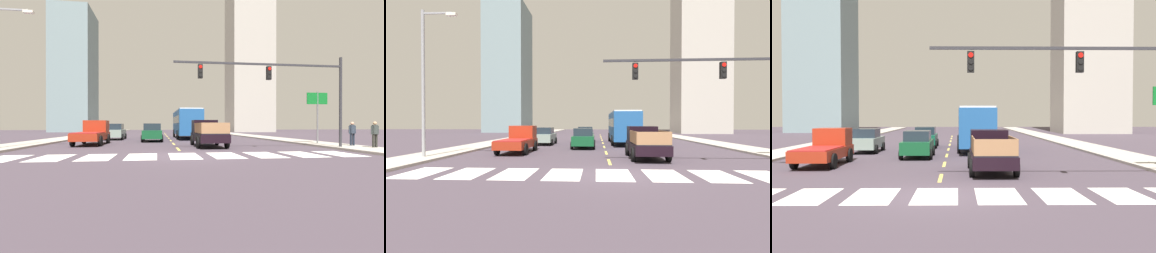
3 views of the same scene
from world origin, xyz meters
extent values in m
plane|color=#413641|center=(0.00, 0.00, 0.00)|extent=(160.00, 160.00, 0.00)
cube|color=#A69F95|center=(11.43, 18.00, 0.07)|extent=(2.89, 110.00, 0.15)
cube|color=#A69F95|center=(-11.43, 18.00, 0.07)|extent=(2.89, 110.00, 0.15)
cube|color=silver|center=(-4.22, 0.00, 0.00)|extent=(1.50, 2.92, 0.01)
cube|color=silver|center=(-2.11, 0.00, 0.00)|extent=(1.50, 2.92, 0.01)
cube|color=silver|center=(0.00, 0.00, 0.00)|extent=(1.50, 2.92, 0.01)
cube|color=silver|center=(2.11, 0.00, 0.00)|extent=(1.50, 2.92, 0.01)
cube|color=silver|center=(4.22, 0.00, 0.00)|extent=(1.50, 2.92, 0.01)
cube|color=silver|center=(6.32, 0.00, 0.00)|extent=(1.50, 2.92, 0.01)
cube|color=#E2C651|center=(0.00, 4.00, 0.00)|extent=(0.16, 2.40, 0.01)
cube|color=#E2C651|center=(0.00, 9.00, 0.00)|extent=(0.16, 2.40, 0.01)
cube|color=#E2C651|center=(0.00, 14.00, 0.00)|extent=(0.16, 2.40, 0.01)
cube|color=#E2C651|center=(0.00, 19.00, 0.00)|extent=(0.16, 2.40, 0.01)
cube|color=#E2C651|center=(0.00, 24.00, 0.00)|extent=(0.16, 2.40, 0.01)
cube|color=#E2C651|center=(0.00, 29.00, 0.00)|extent=(0.16, 2.40, 0.01)
cube|color=#E2C651|center=(0.00, 34.00, 0.00)|extent=(0.16, 2.40, 0.01)
cube|color=#E2C651|center=(0.00, 39.00, 0.00)|extent=(0.16, 2.40, 0.01)
cube|color=black|center=(2.34, 5.78, 0.68)|extent=(1.96, 5.20, 0.56)
cube|color=black|center=(2.34, 7.48, 1.46)|extent=(1.84, 1.60, 1.00)
cube|color=#19232D|center=(2.34, 7.92, 1.64)|extent=(1.72, 0.08, 0.56)
cube|color=black|center=(2.34, 4.83, 0.99)|extent=(1.84, 3.30, 0.06)
cylinder|color=black|center=(1.36, 7.34, 0.40)|extent=(0.22, 0.80, 0.80)
cylinder|color=black|center=(3.32, 7.34, 0.40)|extent=(0.22, 0.80, 0.80)
cylinder|color=black|center=(1.36, 4.22, 0.40)|extent=(0.22, 0.80, 0.80)
cylinder|color=black|center=(3.32, 4.22, 0.40)|extent=(0.22, 0.80, 0.80)
cube|color=#916745|center=(1.44, 4.83, 1.37)|extent=(0.06, 3.17, 0.70)
cube|color=#916745|center=(3.24, 4.83, 1.37)|extent=(0.06, 3.17, 0.70)
cube|color=#916745|center=(2.34, 3.25, 1.37)|extent=(1.80, 0.06, 0.70)
cube|color=maroon|center=(-6.49, 8.58, 0.68)|extent=(1.96, 5.20, 0.56)
cube|color=maroon|center=(-6.49, 10.28, 1.46)|extent=(1.84, 1.60, 1.00)
cube|color=#19232D|center=(-6.49, 10.72, 1.64)|extent=(1.72, 0.08, 0.56)
cube|color=maroon|center=(-6.49, 7.63, 0.99)|extent=(1.84, 3.30, 0.06)
cylinder|color=black|center=(-7.47, 10.14, 0.40)|extent=(0.22, 0.80, 0.80)
cylinder|color=black|center=(-5.51, 10.14, 0.40)|extent=(0.22, 0.80, 0.80)
cylinder|color=black|center=(-7.47, 7.02, 0.40)|extent=(0.22, 0.80, 0.80)
cylinder|color=black|center=(-5.51, 7.02, 0.40)|extent=(0.22, 0.80, 0.80)
cube|color=#205495|center=(2.06, 18.42, 1.85)|extent=(2.50, 10.80, 2.70)
cube|color=#19232D|center=(2.06, 18.42, 2.20)|extent=(2.52, 9.94, 0.80)
cube|color=silver|center=(2.06, 18.42, 3.26)|extent=(2.40, 10.37, 0.12)
cylinder|color=black|center=(0.81, 21.76, 0.50)|extent=(0.22, 1.00, 1.00)
cylinder|color=black|center=(3.31, 21.76, 0.50)|extent=(0.22, 1.00, 1.00)
cylinder|color=black|center=(0.81, 15.45, 0.50)|extent=(0.22, 1.00, 1.00)
cylinder|color=black|center=(3.31, 15.45, 0.50)|extent=(0.22, 1.00, 1.00)
cube|color=gray|center=(-5.87, 16.56, 0.70)|extent=(1.80, 4.40, 0.76)
cube|color=#1E2833|center=(-5.87, 16.41, 1.40)|extent=(1.58, 2.11, 0.64)
cylinder|color=black|center=(-6.77, 17.93, 0.32)|extent=(0.22, 0.64, 0.64)
cylinder|color=black|center=(-4.97, 17.93, 0.32)|extent=(0.22, 0.64, 0.64)
cylinder|color=black|center=(-6.77, 15.20, 0.32)|extent=(0.22, 0.64, 0.64)
cylinder|color=black|center=(-4.97, 15.20, 0.32)|extent=(0.22, 0.64, 0.64)
cube|color=#124C29|center=(-1.82, 12.75, 0.70)|extent=(1.80, 4.40, 0.76)
cube|color=#1E2833|center=(-1.82, 12.60, 1.40)|extent=(1.58, 2.11, 0.64)
cylinder|color=black|center=(-2.72, 14.11, 0.32)|extent=(0.22, 0.64, 0.64)
cylinder|color=black|center=(-0.92, 14.11, 0.32)|extent=(0.22, 0.64, 0.64)
cylinder|color=black|center=(-2.72, 11.39, 0.32)|extent=(0.22, 0.64, 0.64)
cylinder|color=black|center=(-0.92, 11.39, 0.32)|extent=(0.22, 0.64, 0.64)
cube|color=#105238|center=(-1.96, 21.15, 0.70)|extent=(1.80, 4.40, 0.76)
cube|color=#1E2833|center=(-1.96, 21.00, 1.40)|extent=(1.58, 2.11, 0.64)
cylinder|color=black|center=(-2.86, 22.52, 0.32)|extent=(0.22, 0.64, 0.64)
cylinder|color=black|center=(-1.06, 22.52, 0.32)|extent=(0.22, 0.64, 0.64)
cylinder|color=black|center=(-2.86, 19.79, 0.32)|extent=(0.22, 0.64, 0.64)
cylinder|color=black|center=(-1.06, 19.79, 0.32)|extent=(0.22, 0.64, 0.64)
cube|color=#2D2D33|center=(5.10, 2.78, 5.40)|extent=(10.96, 0.12, 0.12)
cube|color=black|center=(5.65, 2.78, 4.85)|extent=(0.28, 0.24, 0.84)
cylinder|color=red|center=(5.65, 2.65, 5.11)|extent=(0.20, 0.04, 0.20)
cylinder|color=black|center=(5.65, 2.65, 4.85)|extent=(0.20, 0.04, 0.20)
cylinder|color=black|center=(5.65, 2.65, 4.59)|extent=(0.20, 0.04, 0.20)
cube|color=black|center=(1.26, 2.78, 4.85)|extent=(0.28, 0.24, 0.84)
cylinder|color=red|center=(1.26, 2.65, 5.11)|extent=(0.20, 0.04, 0.20)
cylinder|color=black|center=(1.26, 2.65, 4.85)|extent=(0.20, 0.04, 0.20)
cylinder|color=black|center=(1.26, 2.65, 4.59)|extent=(0.20, 0.04, 0.20)
cube|color=gray|center=(-21.15, 54.57, 14.51)|extent=(8.78, 11.21, 29.01)
camera|label=1|loc=(-1.33, -13.48, 1.55)|focal=25.19mm
camera|label=2|loc=(-0.75, -12.33, 2.22)|focal=27.20mm
camera|label=3|loc=(0.75, -14.01, 2.73)|focal=39.16mm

